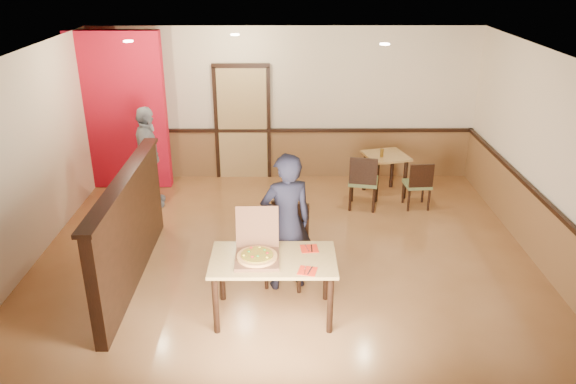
# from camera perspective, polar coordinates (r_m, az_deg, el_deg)

# --- Properties ---
(floor) EXTENTS (7.00, 7.00, 0.00)m
(floor) POSITION_cam_1_polar(r_m,az_deg,el_deg) (7.71, -0.16, -7.87)
(floor) COLOR #B07444
(floor) RESTS_ON ground
(ceiling) EXTENTS (7.00, 7.00, 0.00)m
(ceiling) POSITION_cam_1_polar(r_m,az_deg,el_deg) (6.70, -0.19, 13.09)
(ceiling) COLOR black
(ceiling) RESTS_ON wall_back
(wall_back) EXTENTS (7.00, 0.00, 7.00)m
(wall_back) POSITION_cam_1_polar(r_m,az_deg,el_deg) (10.42, -0.24, 8.88)
(wall_back) COLOR beige
(wall_back) RESTS_ON floor
(wall_left) EXTENTS (0.00, 7.00, 7.00)m
(wall_left) POSITION_cam_1_polar(r_m,az_deg,el_deg) (7.89, -26.51, 1.62)
(wall_left) COLOR beige
(wall_left) RESTS_ON floor
(wall_right) EXTENTS (0.00, 7.00, 7.00)m
(wall_right) POSITION_cam_1_polar(r_m,az_deg,el_deg) (7.91, 26.10, 1.73)
(wall_right) COLOR beige
(wall_right) RESTS_ON floor
(wainscot_back) EXTENTS (7.00, 0.04, 0.90)m
(wainscot_back) POSITION_cam_1_polar(r_m,az_deg,el_deg) (10.67, -0.23, 3.89)
(wainscot_back) COLOR brown
(wainscot_back) RESTS_ON floor
(chair_rail_back) EXTENTS (7.00, 0.06, 0.06)m
(chair_rail_back) POSITION_cam_1_polar(r_m,az_deg,el_deg) (10.50, -0.23, 6.28)
(chair_rail_back) COLOR black
(chair_rail_back) RESTS_ON wall_back
(wainscot_right) EXTENTS (0.04, 7.00, 0.90)m
(wainscot_right) POSITION_cam_1_polar(r_m,az_deg,el_deg) (8.26, 24.77, -4.40)
(wainscot_right) COLOR brown
(wainscot_right) RESTS_ON floor
(chair_rail_right) EXTENTS (0.06, 7.00, 0.06)m
(chair_rail_right) POSITION_cam_1_polar(r_m,az_deg,el_deg) (8.06, 25.19, -1.44)
(chair_rail_right) COLOR black
(chair_rail_right) RESTS_ON wall_right
(back_door) EXTENTS (0.90, 0.06, 2.10)m
(back_door) POSITION_cam_1_polar(r_m,az_deg,el_deg) (10.51, -4.63, 6.94)
(back_door) COLOR tan
(back_door) RESTS_ON wall_back
(booth_partition) EXTENTS (0.20, 3.10, 1.44)m
(booth_partition) POSITION_cam_1_polar(r_m,az_deg,el_deg) (7.44, -15.79, -3.56)
(booth_partition) COLOR black
(booth_partition) RESTS_ON floor
(red_accent_panel) EXTENTS (1.60, 0.20, 2.78)m
(red_accent_panel) POSITION_cam_1_polar(r_m,az_deg,el_deg) (10.35, -16.66, 7.81)
(red_accent_panel) COLOR red
(red_accent_panel) RESTS_ON floor
(spot_a) EXTENTS (0.14, 0.14, 0.02)m
(spot_a) POSITION_cam_1_polar(r_m,az_deg,el_deg) (8.79, -15.92, 14.52)
(spot_a) COLOR beige
(spot_a) RESTS_ON ceiling
(spot_b) EXTENTS (0.14, 0.14, 0.02)m
(spot_b) POSITION_cam_1_polar(r_m,az_deg,el_deg) (9.21, -5.41, 15.63)
(spot_b) COLOR beige
(spot_b) RESTS_ON ceiling
(spot_c) EXTENTS (0.14, 0.14, 0.02)m
(spot_c) POSITION_cam_1_polar(r_m,az_deg,el_deg) (8.31, 9.80, 14.59)
(spot_c) COLOR beige
(spot_c) RESTS_ON ceiling
(main_table) EXTENTS (1.44, 0.82, 0.77)m
(main_table) POSITION_cam_1_polar(r_m,az_deg,el_deg) (6.48, -1.51, -7.58)
(main_table) COLOR tan
(main_table) RESTS_ON floor
(diner_chair) EXTENTS (0.61, 0.61, 1.04)m
(diner_chair) POSITION_cam_1_polar(r_m,az_deg,el_deg) (7.23, -0.04, -4.96)
(diner_chair) COLOR #616D40
(diner_chair) RESTS_ON floor
(side_chair_left) EXTENTS (0.55, 0.55, 0.95)m
(side_chair_left) POSITION_cam_1_polar(r_m,az_deg,el_deg) (9.34, 7.66, 1.23)
(side_chair_left) COLOR #616D40
(side_chair_left) RESTS_ON floor
(side_chair_right) EXTENTS (0.44, 0.44, 0.83)m
(side_chair_right) POSITION_cam_1_polar(r_m,az_deg,el_deg) (9.54, 13.10, 0.88)
(side_chair_right) COLOR #616D40
(side_chair_right) RESTS_ON floor
(side_table) EXTENTS (0.84, 0.84, 0.74)m
(side_table) POSITION_cam_1_polar(r_m,az_deg,el_deg) (9.96, 9.86, 2.81)
(side_table) COLOR tan
(side_table) RESTS_ON floor
(diner) EXTENTS (0.76, 0.61, 1.81)m
(diner) POSITION_cam_1_polar(r_m,az_deg,el_deg) (6.93, -0.18, -3.12)
(diner) COLOR black
(diner) RESTS_ON floor
(passerby) EXTENTS (0.53, 1.04, 1.71)m
(passerby) POSITION_cam_1_polar(r_m,az_deg,el_deg) (9.57, -14.01, 3.43)
(passerby) COLOR gray
(passerby) RESTS_ON floor
(pizza_box) EXTENTS (0.51, 0.60, 0.52)m
(pizza_box) POSITION_cam_1_polar(r_m,az_deg,el_deg) (6.41, -3.15, -6.21)
(pizza_box) COLOR brown
(pizza_box) RESTS_ON main_table
(pizza) EXTENTS (0.56, 0.56, 0.03)m
(pizza) POSITION_cam_1_polar(r_m,az_deg,el_deg) (6.37, -3.16, -6.56)
(pizza) COLOR #D1924C
(pizza) RESTS_ON pizza_box
(napkin_near) EXTENTS (0.24, 0.24, 0.01)m
(napkin_near) POSITION_cam_1_polar(r_m,az_deg,el_deg) (6.19, 1.98, -8.01)
(napkin_near) COLOR red
(napkin_near) RESTS_ON main_table
(napkin_far) EXTENTS (0.22, 0.22, 0.01)m
(napkin_far) POSITION_cam_1_polar(r_m,az_deg,el_deg) (6.62, 2.17, -5.77)
(napkin_far) COLOR red
(napkin_far) RESTS_ON main_table
(condiment) EXTENTS (0.06, 0.06, 0.15)m
(condiment) POSITION_cam_1_polar(r_m,az_deg,el_deg) (9.76, 9.51, 3.95)
(condiment) COLOR brown
(condiment) RESTS_ON side_table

